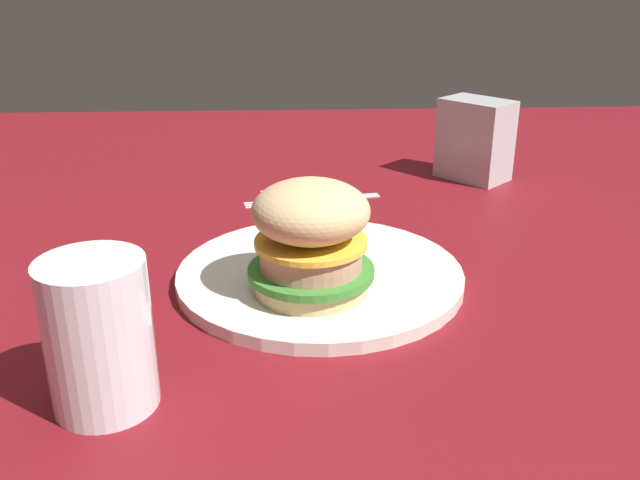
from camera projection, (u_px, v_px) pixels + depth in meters
The scene contains 8 objects.
ground_plane at pixel (310, 290), 0.64m from camera, with size 1.60×1.60×0.00m, color maroon.
plate at pixel (320, 275), 0.65m from camera, with size 0.27×0.27×0.01m, color silver.
sandwich at pixel (316, 237), 0.59m from camera, with size 0.11×0.11×0.10m.
fries_pile at pixel (322, 239), 0.71m from camera, with size 0.09×0.07×0.01m.
napkin at pixel (313, 200), 0.87m from camera, with size 0.11×0.11×0.00m, color white.
fork at pixel (312, 198), 0.87m from camera, with size 0.05×0.17×0.00m.
drink_glass at pixel (100, 345), 0.46m from camera, with size 0.07×0.07×0.11m.
napkin_dispenser at pixel (475, 140), 0.94m from camera, with size 0.09×0.06×0.11m, color #B7BABF.
Camera 1 is at (-0.57, 0.02, 0.29)m, focal length 38.64 mm.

